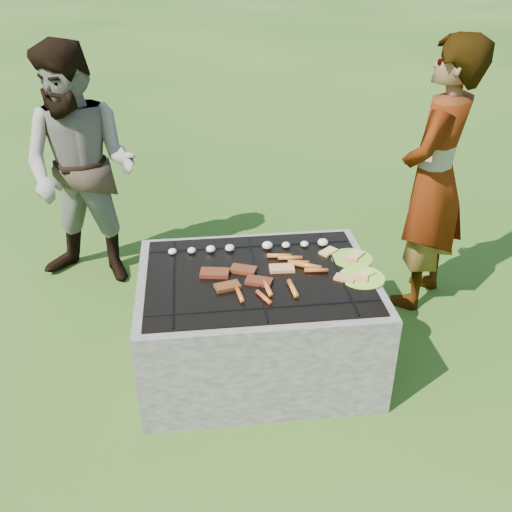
{
  "coord_description": "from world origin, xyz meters",
  "views": [
    {
      "loc": [
        -0.32,
        -2.63,
        2.24
      ],
      "look_at": [
        0.0,
        0.05,
        0.7
      ],
      "focal_mm": 40.0,
      "sensor_mm": 36.0,
      "label": 1
    }
  ],
  "objects_px": {
    "plate_far": "(352,259)",
    "bystander": "(81,170)",
    "fire_pit": "(257,323)",
    "plate_near": "(362,278)",
    "cook": "(434,180)"
  },
  "relations": [
    {
      "from": "fire_pit",
      "to": "cook",
      "type": "height_order",
      "value": "cook"
    },
    {
      "from": "plate_far",
      "to": "cook",
      "type": "height_order",
      "value": "cook"
    },
    {
      "from": "plate_near",
      "to": "cook",
      "type": "relative_size",
      "value": 0.14
    },
    {
      "from": "plate_near",
      "to": "cook",
      "type": "xyz_separation_m",
      "value": [
        0.63,
        0.67,
        0.27
      ]
    },
    {
      "from": "fire_pit",
      "to": "plate_far",
      "type": "height_order",
      "value": "plate_far"
    },
    {
      "from": "fire_pit",
      "to": "cook",
      "type": "distance_m",
      "value": 1.45
    },
    {
      "from": "plate_far",
      "to": "bystander",
      "type": "relative_size",
      "value": 0.18
    },
    {
      "from": "plate_near",
      "to": "bystander",
      "type": "bearing_deg",
      "value": 143.44
    },
    {
      "from": "plate_far",
      "to": "cook",
      "type": "xyz_separation_m",
      "value": [
        0.63,
        0.46,
        0.27
      ]
    },
    {
      "from": "fire_pit",
      "to": "cook",
      "type": "bearing_deg",
      "value": 25.64
    },
    {
      "from": "cook",
      "to": "bystander",
      "type": "xyz_separation_m",
      "value": [
        -2.26,
        0.54,
        -0.04
      ]
    },
    {
      "from": "fire_pit",
      "to": "cook",
      "type": "relative_size",
      "value": 0.74
    },
    {
      "from": "plate_far",
      "to": "bystander",
      "type": "distance_m",
      "value": 1.92
    },
    {
      "from": "plate_near",
      "to": "fire_pit",
      "type": "bearing_deg",
      "value": 170.23
    },
    {
      "from": "plate_far",
      "to": "plate_near",
      "type": "bearing_deg",
      "value": -90.26
    }
  ]
}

